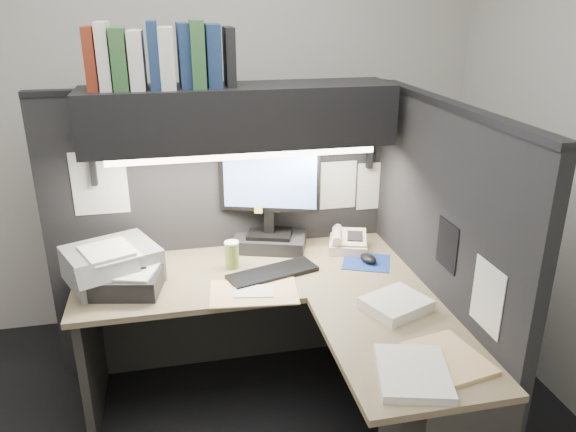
% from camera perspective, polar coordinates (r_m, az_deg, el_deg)
% --- Properties ---
extents(wall_back, '(3.50, 0.04, 2.70)m').
position_cam_1_polar(wall_back, '(3.61, -8.47, 9.81)').
color(wall_back, beige).
rests_on(wall_back, floor).
extents(partition_back, '(1.90, 0.06, 1.60)m').
position_cam_1_polar(partition_back, '(3.22, -6.66, -1.70)').
color(partition_back, black).
rests_on(partition_back, floor).
extents(partition_right, '(0.06, 1.50, 1.60)m').
position_cam_1_polar(partition_right, '(2.81, 14.79, -5.84)').
color(partition_right, black).
rests_on(partition_right, floor).
extents(desk, '(1.70, 1.53, 0.73)m').
position_cam_1_polar(desk, '(2.67, 4.72, -15.79)').
color(desk, '#887A57').
rests_on(desk, floor).
extents(overhead_shelf, '(1.55, 0.34, 0.30)m').
position_cam_1_polar(overhead_shelf, '(2.86, -4.94, 10.11)').
color(overhead_shelf, black).
rests_on(overhead_shelf, partition_back).
extents(task_light_tube, '(1.32, 0.04, 0.04)m').
position_cam_1_polar(task_light_tube, '(2.76, -4.44, 6.11)').
color(task_light_tube, white).
rests_on(task_light_tube, overhead_shelf).
extents(monitor, '(0.53, 0.35, 0.59)m').
position_cam_1_polar(monitor, '(3.09, -1.89, 0.68)').
color(monitor, black).
rests_on(monitor, desk).
extents(keyboard, '(0.49, 0.28, 0.02)m').
position_cam_1_polar(keyboard, '(2.87, -1.58, -5.80)').
color(keyboard, black).
rests_on(keyboard, desk).
extents(mousepad, '(0.31, 0.30, 0.00)m').
position_cam_1_polar(mousepad, '(3.04, 7.96, -4.65)').
color(mousepad, navy).
rests_on(mousepad, desk).
extents(mouse, '(0.10, 0.13, 0.04)m').
position_cam_1_polar(mouse, '(3.03, 8.15, -4.29)').
color(mouse, black).
rests_on(mouse, mousepad).
extents(telephone, '(0.27, 0.27, 0.08)m').
position_cam_1_polar(telephone, '(3.17, 6.13, -2.66)').
color(telephone, beige).
rests_on(telephone, desk).
extents(coffee_cup, '(0.08, 0.08, 0.14)m').
position_cam_1_polar(coffee_cup, '(2.94, -5.71, -4.03)').
color(coffee_cup, '#9CAB44').
rests_on(coffee_cup, desk).
extents(printer, '(0.53, 0.49, 0.17)m').
position_cam_1_polar(printer, '(2.94, -17.44, -4.64)').
color(printer, gray).
rests_on(printer, desk).
extents(notebook_stack, '(0.37, 0.33, 0.10)m').
position_cam_1_polar(notebook_stack, '(2.82, -16.03, -6.35)').
color(notebook_stack, black).
rests_on(notebook_stack, desk).
extents(open_folder, '(0.44, 0.32, 0.01)m').
position_cam_1_polar(open_folder, '(2.71, -3.50, -7.73)').
color(open_folder, '#E0B57E').
rests_on(open_folder, desk).
extents(paper_stack_a, '(0.34, 0.31, 0.05)m').
position_cam_1_polar(paper_stack_a, '(2.61, 10.90, -8.79)').
color(paper_stack_a, white).
rests_on(paper_stack_a, desk).
extents(paper_stack_b, '(0.33, 0.38, 0.03)m').
position_cam_1_polar(paper_stack_b, '(2.21, 12.57, -15.29)').
color(paper_stack_b, white).
rests_on(paper_stack_b, desk).
extents(manila_stack, '(0.30, 0.35, 0.02)m').
position_cam_1_polar(manila_stack, '(2.33, 15.99, -13.72)').
color(manila_stack, '#E0B57E').
rests_on(manila_stack, desk).
extents(binder_row, '(0.69, 0.26, 0.31)m').
position_cam_1_polar(binder_row, '(2.79, -12.79, 15.51)').
color(binder_row, maroon).
rests_on(binder_row, overhead_shelf).
extents(pinned_papers, '(1.76, 1.31, 0.51)m').
position_cam_1_polar(pinned_papers, '(2.85, 1.76, 0.84)').
color(pinned_papers, white).
rests_on(pinned_papers, partition_back).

